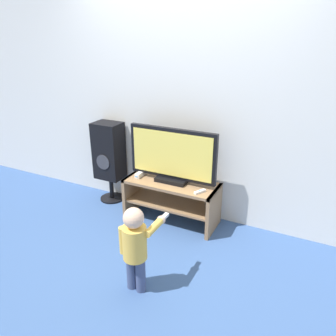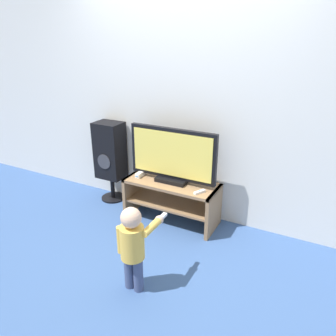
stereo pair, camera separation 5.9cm
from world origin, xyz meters
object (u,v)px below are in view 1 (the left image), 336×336
television (172,156)px  game_console (141,174)px  speaker_tower (109,153)px  remote_primary (200,192)px  child (136,243)px

television → game_console: (-0.37, -0.03, -0.26)m
television → speaker_tower: bearing=174.0°
game_console → speaker_tower: speaker_tower is taller
remote_primary → speaker_tower: 1.25m
child → speaker_tower: speaker_tower is taller
remote_primary → child: 0.97m
game_console → speaker_tower: (-0.50, 0.12, 0.12)m
television → remote_primary: size_ratio=7.22×
remote_primary → child: child is taller
remote_primary → game_console: bearing=172.7°
game_console → remote_primary: size_ratio=1.36×
remote_primary → child: (-0.14, -0.96, -0.04)m
game_console → child: (0.58, -1.05, -0.05)m
television → remote_primary: bearing=-18.8°
television → remote_primary: (0.36, -0.12, -0.27)m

